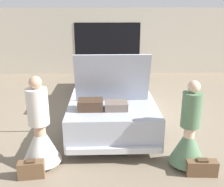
% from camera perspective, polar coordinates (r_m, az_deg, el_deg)
% --- Properties ---
extents(ground_plane, '(40.00, 40.00, 0.00)m').
position_cam_1_polar(ground_plane, '(7.52, -0.37, -3.73)').
color(ground_plane, '#7F705B').
extents(garage_wall_back, '(12.00, 0.14, 2.80)m').
position_cam_1_polar(garage_wall_back, '(11.52, -1.00, 11.19)').
color(garage_wall_back, beige).
rests_on(garage_wall_back, ground_plane).
extents(car, '(1.92, 5.34, 1.91)m').
position_cam_1_polar(car, '(7.33, -0.40, 0.68)').
color(car, '#B2B7C6').
rests_on(car, ground_plane).
extents(person_left, '(0.72, 0.72, 1.71)m').
position_cam_1_polar(person_left, '(5.00, -15.34, -8.73)').
color(person_left, tan).
rests_on(person_left, ground_plane).
extents(person_right, '(0.66, 0.66, 1.65)m').
position_cam_1_polar(person_right, '(5.00, 16.37, -9.10)').
color(person_right, beige).
rests_on(person_right, ground_plane).
extents(suitcase_beside_left_person, '(0.46, 0.23, 0.34)m').
position_cam_1_polar(suitcase_beside_left_person, '(4.91, -17.14, -15.51)').
color(suitcase_beside_left_person, brown).
rests_on(suitcase_beside_left_person, ground_plane).
extents(suitcase_beside_right_person, '(0.55, 0.22, 0.31)m').
position_cam_1_polar(suitcase_beside_right_person, '(5.02, 18.92, -15.03)').
color(suitcase_beside_right_person, brown).
rests_on(suitcase_beside_right_person, ground_plane).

